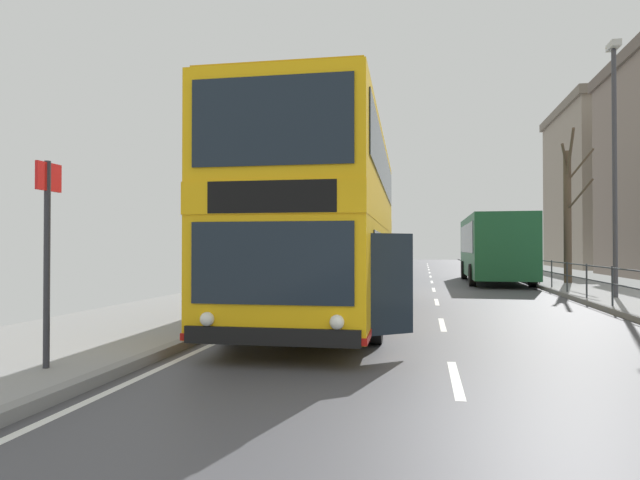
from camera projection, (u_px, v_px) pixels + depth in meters
The scene contains 8 objects.
ground at pixel (383, 448), 4.27m from camera, with size 15.80×140.00×0.20m.
double_decker_bus_main at pixel (329, 223), 12.43m from camera, with size 3.53×10.82×4.29m.
background_bus_far_lane at pixel (494, 247), 25.13m from camera, with size 2.78×9.05×3.10m.
pedestrian_railing_far_kerb at pixel (576, 273), 17.06m from camera, with size 0.05×24.43×1.03m.
bus_stop_sign_near at pixel (47, 240), 6.70m from camera, with size 0.08×0.44×2.62m.
street_lamp_far_side at pixel (614, 149), 16.20m from camera, with size 0.28×0.60×7.84m.
bare_tree_far_00 at pixel (568, 210), 22.80m from camera, with size 1.29×3.50×6.40m.
background_building_01 at pixel (636, 185), 43.11m from camera, with size 12.16×13.17×13.44m.
Camera 1 is at (-0.39, -4.31, 1.66)m, focal length 29.69 mm.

